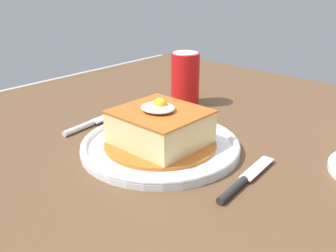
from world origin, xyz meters
TOP-DOWN VIEW (x-y plane):
  - dining_table at (0.00, 0.00)m, footprint 1.22×1.07m
  - main_plate at (-0.06, -0.10)m, footprint 0.28×0.28m
  - sandwich_meal at (-0.06, -0.10)m, footprint 0.20×0.20m
  - fork at (-0.24, -0.12)m, footprint 0.03×0.14m
  - knife at (0.11, -0.11)m, footprint 0.03×0.17m
  - soda_can at (-0.19, 0.13)m, footprint 0.07×0.07m

SIDE VIEW (x-z plane):
  - dining_table at x=0.00m, z-range 0.27..0.99m
  - fork at x=-0.24m, z-range 0.72..0.73m
  - knife at x=0.11m, z-range 0.72..0.73m
  - main_plate at x=-0.06m, z-range 0.72..0.74m
  - sandwich_meal at x=-0.06m, z-range 0.72..0.81m
  - soda_can at x=-0.19m, z-range 0.72..0.84m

